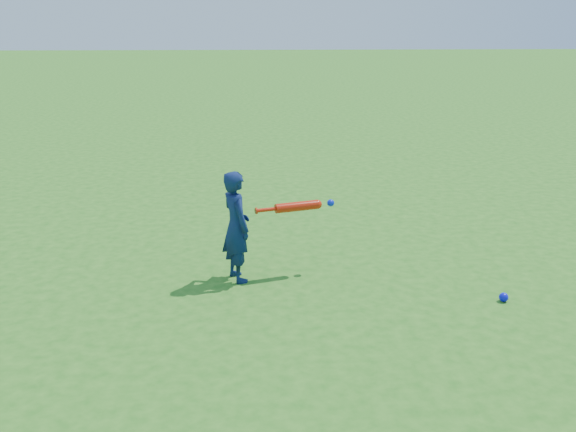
% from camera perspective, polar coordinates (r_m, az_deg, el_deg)
% --- Properties ---
extents(ground, '(80.00, 80.00, 0.00)m').
position_cam_1_polar(ground, '(5.98, -9.50, -5.86)').
color(ground, '#276E1A').
rests_on(ground, ground).
extents(child, '(0.38, 0.44, 1.03)m').
position_cam_1_polar(child, '(5.82, -4.62, -0.94)').
color(child, '#0F1E49').
rests_on(child, ground).
extents(ground_ball_blue, '(0.08, 0.08, 0.08)m').
position_cam_1_polar(ground_ball_blue, '(5.82, 18.62, -6.86)').
color(ground_ball_blue, '#0D10E4').
rests_on(ground_ball_blue, ground).
extents(bat_swing, '(0.75, 0.29, 0.09)m').
position_cam_1_polar(bat_swing, '(5.91, 1.10, 0.88)').
color(bat_swing, red).
rests_on(bat_swing, ground).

